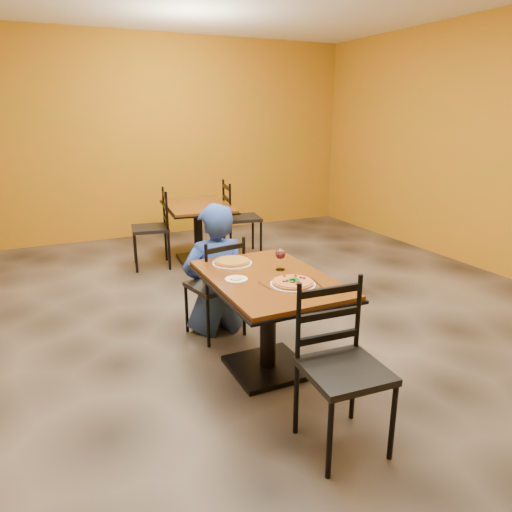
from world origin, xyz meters
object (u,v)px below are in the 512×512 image
chair_second_right (242,218)px  pizza_main (293,282)px  table_main (268,302)px  table_second (198,219)px  plate_far (232,263)px  chair_second_left (150,229)px  side_plate (236,279)px  chair_main_near (345,372)px  diner (215,268)px  wine_glass (280,258)px  pizza_far (232,261)px  chair_main_far (215,286)px  plate_main (293,284)px

chair_second_right → pizza_main: size_ratio=3.56×
table_main → table_second: size_ratio=0.98×
chair_second_right → plate_far: chair_second_right is taller
chair_second_left → chair_second_right: 1.25m
plate_far → side_plate: same height
chair_main_near → plate_far: (-0.14, 1.33, 0.27)m
diner → wine_glass: bearing=110.4°
table_main → pizza_main: (0.07, -0.22, 0.21)m
table_main → side_plate: 0.31m
pizza_far → side_plate: bearing=-107.7°
chair_main_far → wine_glass: bearing=102.4°
chair_main_far → side_plate: bearing=70.7°
chair_second_left → plate_far: 2.50m
side_plate → chair_main_near: bearing=-75.7°
chair_second_right → plate_main: chair_second_right is taller
plate_main → plate_far: (-0.20, 0.61, 0.00)m
chair_main_near → plate_main: bearing=88.6°
chair_main_far → side_plate: (-0.09, -0.71, 0.31)m
table_main → wine_glass: 0.34m
chair_second_right → pizza_main: bearing=172.3°
plate_main → pizza_far: 0.64m
table_second → pizza_main: (-0.33, -3.10, 0.22)m
pizza_main → table_main: bearing=108.4°
chair_second_left → pizza_far: (0.09, -2.49, 0.28)m
chair_second_right → table_main: bearing=169.7°
plate_far → table_second: bearing=78.0°
chair_main_near → wine_glass: bearing=86.1°
chair_main_far → side_plate: size_ratio=5.58×
chair_second_right → plate_main: size_ratio=3.26×
pizza_far → side_plate: size_ratio=1.75×
table_second → diner: (-0.51, -2.03, 0.02)m
chair_second_left → chair_main_near: bearing=12.2°
table_second → side_plate: bearing=-102.7°
diner → side_plate: (-0.13, -0.81, 0.18)m
chair_main_near → side_plate: bearing=107.8°
plate_main → chair_second_left: bearing=95.4°
diner → side_plate: bearing=82.2°
chair_second_right → diner: 2.33m
table_second → pizza_main: bearing=-96.1°
side_plate → table_second: bearing=77.3°
table_second → chair_main_far: chair_main_far is taller
diner → side_plate: size_ratio=7.20×
side_plate → plate_main: bearing=-39.6°
table_second → plate_main: plate_main is taller
chair_main_near → table_main: bearing=94.3°
chair_main_near → side_plate: 1.04m
wine_glass → side_plate: bearing=-169.8°
chair_second_left → wine_glass: chair_second_left is taller
chair_main_far → chair_second_left: chair_second_left is taller
plate_main → plate_far: same height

